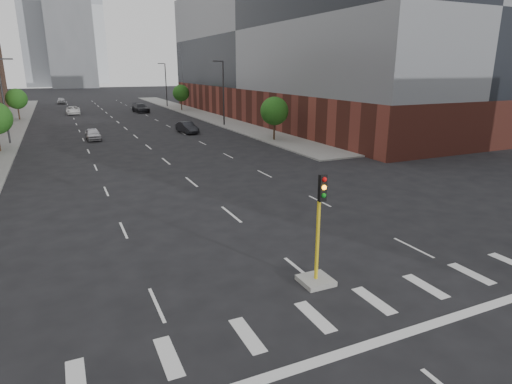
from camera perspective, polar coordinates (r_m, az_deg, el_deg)
sidewalk_left_far at (r=78.39m, az=-29.74°, el=8.24°), size 5.00×92.00×0.15m
sidewalk_right_far at (r=81.54m, az=-8.05°, el=10.41°), size 5.00×92.00×0.15m
building_right_main at (r=74.19m, az=6.36°, el=18.36°), size 24.00×70.00×22.00m
tower_left at (r=225.31m, az=-26.40°, el=21.50°), size 22.00×22.00×70.00m
tower_right at (r=266.26m, az=-22.27°, el=21.97°), size 20.00×20.00×80.00m
tower_mid at (r=204.35m, az=-23.64°, el=18.83°), size 18.00×18.00×44.00m
median_traffic_signal at (r=16.78m, az=8.14°, el=-9.02°), size 1.20×1.20×4.40m
streetlight_right_a at (r=62.70m, az=-4.45°, el=13.35°), size 1.60×0.22×9.07m
streetlight_right_b at (r=96.25m, az=-11.97°, el=14.03°), size 1.60×0.22×9.07m
streetlight_left at (r=54.02m, az=-30.58°, el=10.75°), size 1.60×0.22×9.07m
tree_left_far at (r=79.03m, az=-29.30°, el=10.79°), size 3.20×3.20×4.85m
tree_right_near at (r=49.33m, az=2.46°, el=10.74°), size 3.20×3.20×4.85m
tree_right_far at (r=86.77m, az=-9.97°, el=12.87°), size 3.20×3.20×4.85m
car_near_left at (r=53.75m, az=-20.93°, el=7.23°), size 1.65×4.00×1.36m
car_mid_right at (r=56.36m, az=-9.18°, el=8.49°), size 2.10×4.52×1.43m
car_far_left at (r=85.55m, az=-23.20°, el=9.98°), size 2.54×5.18×1.41m
car_deep_right at (r=85.35m, az=-15.14°, el=10.76°), size 2.86×5.79×1.62m
car_distant at (r=111.98m, az=-24.54°, el=11.02°), size 1.85×4.37×1.48m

